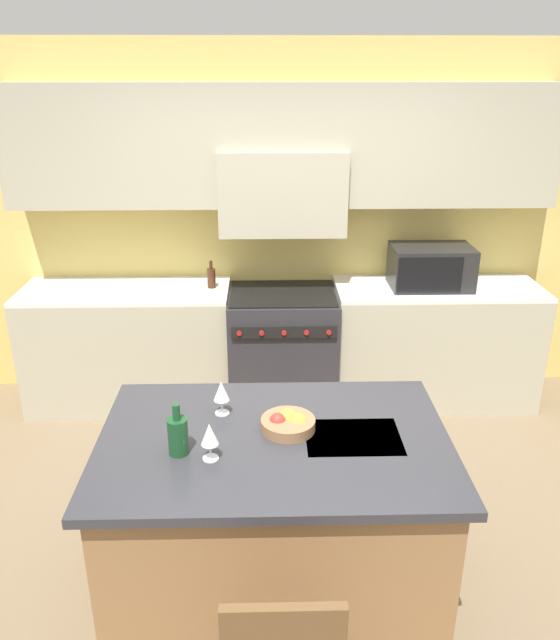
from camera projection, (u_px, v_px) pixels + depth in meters
name	position (u px, v px, depth m)	size (l,w,h in m)	color
ground_plane	(291.00, 544.00, 3.51)	(10.00, 10.00, 0.00)	#7A664C
back_cabinetry	(282.00, 194.00, 4.68)	(10.00, 0.46, 2.70)	#DBC166
back_counter	(282.00, 345.00, 4.88)	(3.94, 0.62, 0.95)	#B2AD93
range_stove	(283.00, 348.00, 4.86)	(0.82, 0.70, 0.92)	#2D2D33
microwave	(431.00, 267.00, 4.67)	(0.60, 0.39, 0.31)	black
kitchen_island	(275.00, 516.00, 3.04)	(1.63, 1.09, 0.90)	olive
wine_bottle	(178.00, 435.00, 2.73)	(0.09, 0.09, 0.24)	#194723
wine_glass_near	(210.00, 435.00, 2.68)	(0.08, 0.08, 0.18)	white
wine_glass_far	(221.00, 392.00, 3.04)	(0.08, 0.08, 0.18)	white
fruit_bowl	(288.00, 423.00, 2.94)	(0.26, 0.26, 0.09)	#996B47
oil_bottle_on_counter	(211.00, 277.00, 4.68)	(0.06, 0.06, 0.21)	#422314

